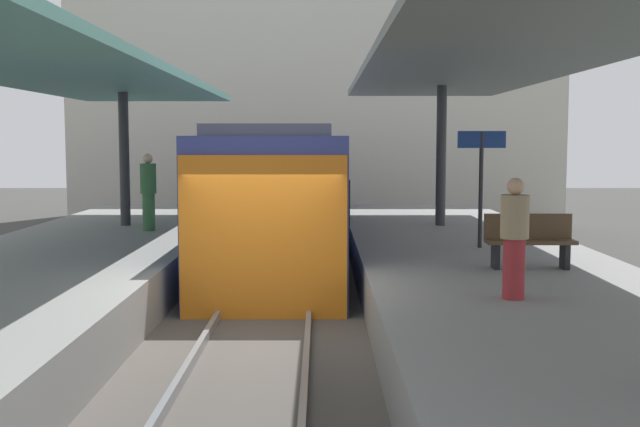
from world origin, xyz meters
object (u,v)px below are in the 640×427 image
commuter_train (283,194)px  platform_sign (481,162)px  platform_bench (529,239)px  passenger_near_bench (148,191)px  passenger_mid_platform (514,237)px

commuter_train → platform_sign: bearing=-47.0°
platform_bench → passenger_near_bench: (-7.22, 5.29, 0.44)m
platform_bench → platform_sign: 2.70m
commuter_train → platform_sign: (3.94, -4.23, 0.90)m
commuter_train → platform_bench: bearing=-57.6°
platform_bench → passenger_near_bench: size_ratio=0.80×
passenger_mid_platform → commuter_train: bearing=110.3°
platform_sign → passenger_near_bench: bearing=157.5°
passenger_near_bench → passenger_mid_platform: size_ratio=1.12×
commuter_train → passenger_mid_platform: (3.37, -9.12, 0.07)m
passenger_near_bench → passenger_mid_platform: bearing=-50.6°
commuter_train → platform_bench: commuter_train is taller
commuter_train → platform_bench: size_ratio=9.74×
platform_bench → passenger_mid_platform: passenger_mid_platform is taller
platform_sign → passenger_near_bench: size_ratio=1.27×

